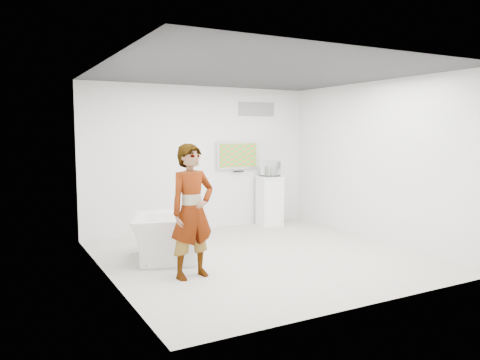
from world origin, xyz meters
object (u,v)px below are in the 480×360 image
(tv, at_px, (237,155))
(floor_uplight, at_px, (281,215))
(person, at_px, (192,211))
(armchair, at_px, (164,238))
(pedestal, at_px, (270,201))

(tv, relative_size, floor_uplight, 3.35)
(tv, distance_m, person, 3.78)
(person, bearing_deg, armchair, 82.83)
(person, distance_m, pedestal, 3.98)
(tv, bearing_deg, person, -127.88)
(armchair, bearing_deg, tv, -31.49)
(tv, xyz_separation_m, floor_uplight, (1.09, -0.10, -1.40))
(person, relative_size, armchair, 1.68)
(pedestal, bearing_deg, person, -137.94)
(tv, bearing_deg, armchair, -140.83)
(tv, distance_m, floor_uplight, 1.78)
(tv, xyz_separation_m, pedestal, (0.65, -0.29, -1.01))
(floor_uplight, bearing_deg, tv, 174.95)
(tv, distance_m, pedestal, 1.23)
(person, bearing_deg, tv, 41.69)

